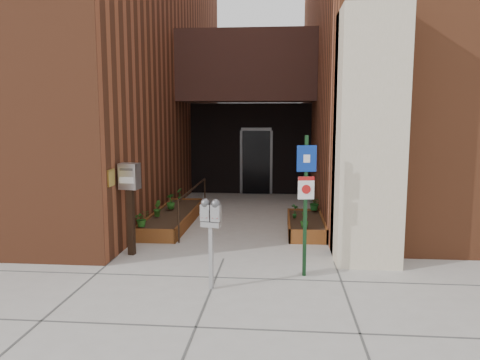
# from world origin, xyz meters

# --- Properties ---
(ground) EXTENTS (80.00, 80.00, 0.00)m
(ground) POSITION_xyz_m (0.00, 0.00, 0.00)
(ground) COLOR #9E9991
(ground) RESTS_ON ground
(architecture) EXTENTS (20.00, 14.60, 10.00)m
(architecture) POSITION_xyz_m (-0.18, 6.89, 4.98)
(architecture) COLOR brown
(architecture) RESTS_ON ground
(planter_left) EXTENTS (0.90, 3.60, 0.30)m
(planter_left) POSITION_xyz_m (-1.55, 2.70, 0.13)
(planter_left) COLOR brown
(planter_left) RESTS_ON ground
(planter_right) EXTENTS (0.80, 2.20, 0.30)m
(planter_right) POSITION_xyz_m (1.60, 2.20, 0.13)
(planter_right) COLOR brown
(planter_right) RESTS_ON ground
(handrail) EXTENTS (0.04, 3.34, 0.90)m
(handrail) POSITION_xyz_m (-1.05, 2.65, 0.75)
(handrail) COLOR black
(handrail) RESTS_ON ground
(parking_meter) EXTENTS (0.32, 0.17, 1.38)m
(parking_meter) POSITION_xyz_m (-0.00, -1.49, 1.07)
(parking_meter) COLOR #A0A0A2
(parking_meter) RESTS_ON ground
(sign_post) EXTENTS (0.31, 0.10, 2.29)m
(sign_post) POSITION_xyz_m (1.43, -0.79, 1.41)
(sign_post) COLOR #123318
(sign_post) RESTS_ON ground
(payment_dropbox) EXTENTS (0.37, 0.30, 1.73)m
(payment_dropbox) POSITION_xyz_m (-1.75, 0.12, 1.25)
(payment_dropbox) COLOR black
(payment_dropbox) RESTS_ON ground
(shrub_left_a) EXTENTS (0.43, 0.43, 0.34)m
(shrub_left_a) POSITION_xyz_m (-1.85, 1.10, 0.47)
(shrub_left_a) COLOR #215A19
(shrub_left_a) RESTS_ON planter_left
(shrub_left_b) EXTENTS (0.25, 0.25, 0.37)m
(shrub_left_b) POSITION_xyz_m (-1.80, 2.10, 0.49)
(shrub_left_b) COLOR #29631C
(shrub_left_b) RESTS_ON planter_left
(shrub_left_c) EXTENTS (0.30, 0.30, 0.38)m
(shrub_left_c) POSITION_xyz_m (-1.69, 2.98, 0.49)
(shrub_left_c) COLOR #205D1A
(shrub_left_c) RESTS_ON planter_left
(shrub_left_d) EXTENTS (0.24, 0.24, 0.34)m
(shrub_left_d) POSITION_xyz_m (-1.72, 4.14, 0.47)
(shrub_left_d) COLOR #1A5B1B
(shrub_left_d) RESTS_ON planter_left
(shrub_right_a) EXTENTS (0.23, 0.23, 0.32)m
(shrub_right_a) POSITION_xyz_m (1.53, 1.32, 0.46)
(shrub_right_a) COLOR #235819
(shrub_right_a) RESTS_ON planter_right
(shrub_right_b) EXTENTS (0.24, 0.24, 0.33)m
(shrub_right_b) POSITION_xyz_m (1.35, 2.20, 0.46)
(shrub_right_b) COLOR #17511C
(shrub_right_b) RESTS_ON planter_right
(shrub_right_c) EXTENTS (0.39, 0.39, 0.38)m
(shrub_right_c) POSITION_xyz_m (1.85, 3.10, 0.49)
(shrub_right_c) COLOR #19581D
(shrub_right_c) RESTS_ON planter_right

